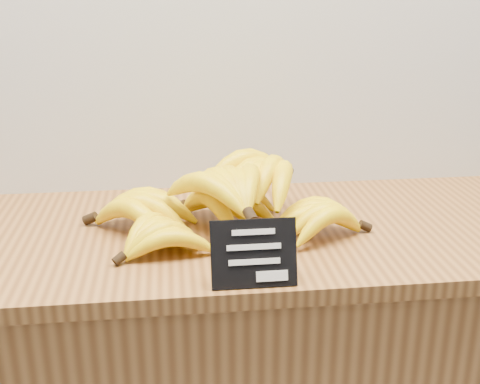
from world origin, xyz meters
The scene contains 3 objects.
counter_top centered at (-0.05, 2.75, 0.92)m, with size 1.37×0.54×0.03m, color #8F5D2C.
chalkboard_sign centered at (-0.05, 2.51, 0.98)m, with size 0.14×0.01×0.11m, color black.
banana_pile centered at (-0.08, 2.75, 0.99)m, with size 0.55×0.35×0.13m.
Camera 1 is at (-0.17, 1.66, 1.39)m, focal length 45.00 mm.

